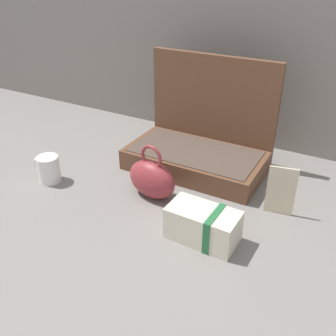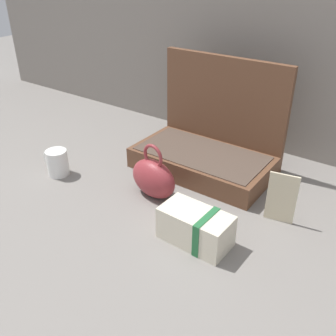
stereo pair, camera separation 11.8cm
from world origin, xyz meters
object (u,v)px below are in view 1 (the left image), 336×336
Objects in this scene: open_suitcase at (200,144)px; cream_toiletry_bag at (204,225)px; coffee_mug at (48,169)px; info_card_left at (281,191)px; teal_pouch_handbag at (152,179)px.

open_suitcase reaches higher than cream_toiletry_bag.
coffee_mug is (-0.62, 0.03, -0.00)m from cream_toiletry_bag.
cream_toiletry_bag is 0.62m from coffee_mug.
open_suitcase is 2.47× the size of cream_toiletry_bag.
open_suitcase is at bearing 41.16° from coffee_mug.
coffee_mug is 0.71× the size of info_card_left.
teal_pouch_handbag is 1.17× the size of info_card_left.
cream_toiletry_bag is 1.77× the size of coffee_mug.
teal_pouch_handbag is 0.94× the size of cream_toiletry_bag.
open_suitcase is 2.63× the size of teal_pouch_handbag.
open_suitcase is 4.36× the size of coffee_mug.
info_card_left reaches higher than cream_toiletry_bag.
coffee_mug is (-0.37, -0.09, -0.02)m from teal_pouch_handbag.
open_suitcase is 0.38m from info_card_left.
cream_toiletry_bag is (0.24, -0.12, -0.02)m from teal_pouch_handbag.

